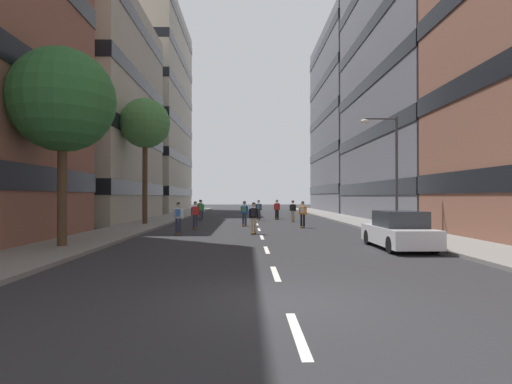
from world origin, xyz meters
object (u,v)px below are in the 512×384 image
street_tree_mid (145,124)px  skater_9 (293,210)px  skater_7 (178,216)px  skater_2 (244,212)px  skater_5 (195,213)px  streetlamp_right (390,161)px  skater_10 (277,209)px  skater_3 (259,209)px  street_tree_near (63,101)px  parked_car_near (399,231)px  skater_1 (303,213)px  skater_6 (201,209)px  skater_0 (277,208)px  skater_4 (254,216)px  skater_8 (200,208)px

street_tree_mid → skater_9: bearing=21.1°
street_tree_mid → skater_7: 10.29m
skater_2 → skater_5: bearing=-144.1°
streetlamp_right → skater_10: size_ratio=3.65×
skater_3 → skater_7: same height
street_tree_near → skater_3: bearing=67.2°
parked_car_near → skater_5: skater_5 is taller
skater_1 → skater_3: bearing=106.9°
street_tree_near → skater_9: size_ratio=4.42×
skater_2 → skater_6: 7.77m
skater_0 → skater_1: (0.86, -11.57, 0.03)m
skater_1 → skater_4: same height
skater_2 → skater_10: 8.49m
street_tree_mid → skater_4: (7.72, -7.11, -6.30)m
skater_1 → skater_10: (-1.03, 9.65, -0.03)m
skater_4 → skater_9: bearing=73.2°
skater_6 → skater_8: 3.39m
skater_7 → skater_9: size_ratio=1.00×
parked_car_near → skater_4: size_ratio=2.47×
skater_4 → skater_0: bearing=81.3°
skater_2 → skater_3: bearing=80.5°
skater_8 → skater_9: (8.23, -5.00, 0.00)m
skater_2 → skater_10: size_ratio=1.00×
skater_8 → skater_10: 7.42m
streetlamp_right → skater_0: bearing=108.8°
skater_4 → skater_10: bearing=80.8°
skater_5 → skater_4: bearing=-47.0°
streetlamp_right → skater_0: (-5.34, 15.66, -3.15)m
parked_car_near → skater_7: bearing=146.9°
skater_4 → skater_5: 5.45m
streetlamp_right → skater_3: (-7.17, 12.96, -3.12)m
street_tree_near → street_tree_mid: bearing=90.0°
skater_1 → skater_9: size_ratio=1.00×
skater_4 → parked_car_near: bearing=-49.2°
parked_car_near → skater_0: skater_0 is taller
skater_2 → street_tree_mid: bearing=173.4°
skater_8 → skater_10: (7.10, -2.16, 0.00)m
skater_8 → skater_5: bearing=-85.1°
skater_10 → skater_4: bearing=-99.2°
street_tree_mid → skater_8: bearing=72.5°
skater_3 → street_tree_mid: bearing=-142.7°
skater_0 → skater_3: bearing=-124.1°
skater_2 → skater_4: same height
skater_5 → skater_10: same height
skater_3 → skater_8: same height
street_tree_near → skater_10: (10.04, 20.69, -4.93)m
street_tree_mid → skater_6: street_tree_mid is taller
skater_5 → skater_10: 11.92m
street_tree_near → skater_5: (4.00, 10.41, -4.93)m
skater_6 → skater_7: same height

